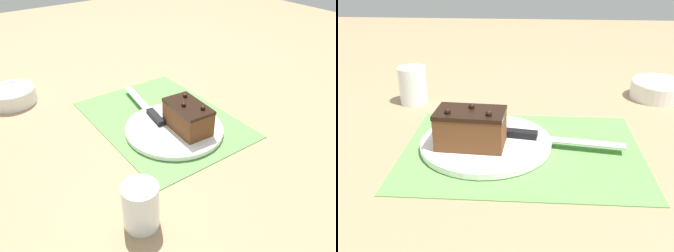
# 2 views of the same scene
# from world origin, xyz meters

# --- Properties ---
(ground_plane) EXTENTS (3.00, 3.00, 0.00)m
(ground_plane) POSITION_xyz_m (0.00, 0.00, 0.00)
(ground_plane) COLOR #9E7F5B
(placemat_woven) EXTENTS (0.46, 0.34, 0.00)m
(placemat_woven) POSITION_xyz_m (0.00, 0.00, 0.00)
(placemat_woven) COLOR #609E4C
(placemat_woven) RESTS_ON ground_plane
(cake_plate) EXTENTS (0.26, 0.26, 0.01)m
(cake_plate) POSITION_xyz_m (0.07, -0.01, 0.01)
(cake_plate) COLOR white
(cake_plate) RESTS_ON placemat_woven
(chocolate_cake) EXTENTS (0.13, 0.08, 0.08)m
(chocolate_cake) POSITION_xyz_m (0.10, 0.01, 0.05)
(chocolate_cake) COLOR brown
(chocolate_cake) RESTS_ON cake_plate
(serving_knife) EXTENTS (0.25, 0.06, 0.01)m
(serving_knife) POSITION_xyz_m (-0.03, -0.02, 0.02)
(serving_knife) COLOR black
(serving_knife) RESTS_ON cake_plate
(drinking_glass) EXTENTS (0.07, 0.07, 0.09)m
(drinking_glass) POSITION_xyz_m (0.28, -0.24, 0.05)
(drinking_glass) COLOR white
(drinking_glass) RESTS_ON ground_plane
(small_bowl) EXTENTS (0.14, 0.14, 0.05)m
(small_bowl) POSITION_xyz_m (-0.34, -0.31, 0.03)
(small_bowl) COLOR white
(small_bowl) RESTS_ON ground_plane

